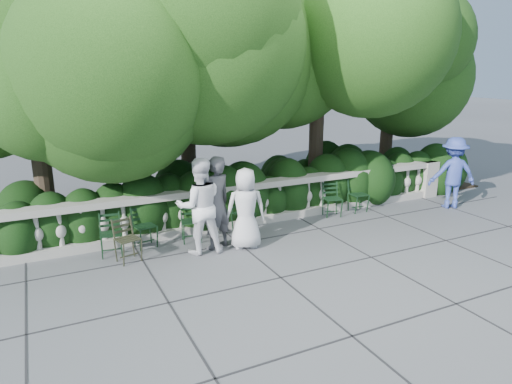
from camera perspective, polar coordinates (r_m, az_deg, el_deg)
name	(u,v)px	position (r m, az deg, el deg)	size (l,w,h in m)	color
ground	(278,253)	(9.12, 2.79, -7.57)	(90.00, 90.00, 0.00)	#505258
balustrade	(241,205)	(10.47, -1.93, -1.67)	(12.00, 0.44, 1.00)	#9E998E
shrub_hedge	(222,211)	(11.67, -4.33, -2.40)	(15.00, 2.60, 1.70)	black
tree_canopy	(242,49)	(11.57, -1.82, 17.38)	(15.04, 6.52, 6.78)	#3F3023
chair_a	(113,258)	(9.28, -17.48, -7.89)	(0.44, 0.48, 0.84)	black
chair_b	(193,244)	(9.63, -7.89, -6.42)	(0.44, 0.48, 0.84)	black
chair_c	(149,249)	(9.53, -13.21, -6.95)	(0.44, 0.48, 0.84)	black
chair_d	(248,234)	(10.11, -0.98, -5.21)	(0.44, 0.48, 0.84)	black
chair_e	(334,218)	(11.29, 9.69, -3.20)	(0.44, 0.48, 0.84)	black
chair_f	(361,213)	(11.79, 12.98, -2.57)	(0.44, 0.48, 0.84)	black
chair_weathered	(133,264)	(8.93, -15.13, -8.64)	(0.44, 0.48, 0.84)	black
person_businessman	(246,209)	(9.10, -1.30, -2.08)	(0.80, 0.52, 1.65)	silver
person_woman_grey	(216,203)	(9.08, -5.03, -1.37)	(0.69, 0.45, 1.89)	#3E3E43
person_casual_man	(200,206)	(8.89, -7.06, -1.77)	(0.92, 0.72, 1.90)	white
person_older_blue	(453,173)	(12.78, 23.39, 2.21)	(1.19, 0.69, 1.84)	#374BA6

